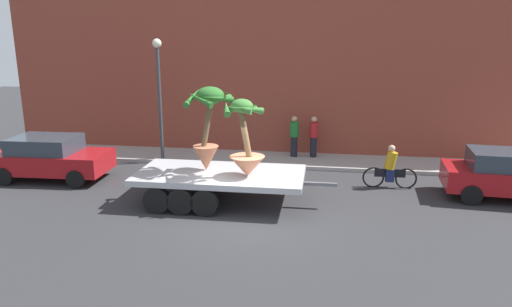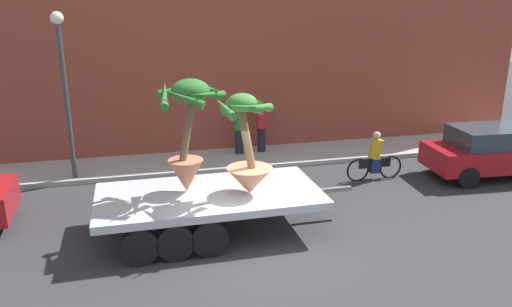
# 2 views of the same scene
# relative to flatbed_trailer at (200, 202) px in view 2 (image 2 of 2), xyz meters

# --- Properties ---
(ground_plane) EXTENTS (60.00, 60.00, 0.00)m
(ground_plane) POSITION_rel_flatbed_trailer_xyz_m (1.33, -1.03, -0.76)
(ground_plane) COLOR #2D2D30
(sidewalk) EXTENTS (24.00, 2.20, 0.15)m
(sidewalk) POSITION_rel_flatbed_trailer_xyz_m (1.33, 5.07, -0.69)
(sidewalk) COLOR #A39E99
(sidewalk) RESTS_ON ground
(building_facade) EXTENTS (24.00, 1.20, 7.63)m
(building_facade) POSITION_rel_flatbed_trailer_xyz_m (1.33, 6.77, 3.05)
(building_facade) COLOR brown
(building_facade) RESTS_ON ground
(flatbed_trailer) EXTENTS (6.20, 2.65, 0.98)m
(flatbed_trailer) POSITION_rel_flatbed_trailer_xyz_m (0.00, 0.00, 0.00)
(flatbed_trailer) COLOR #B7BABF
(flatbed_trailer) RESTS_ON ground
(potted_palm_rear) EXTENTS (1.34, 1.26, 2.35)m
(potted_palm_rear) POSITION_rel_flatbed_trailer_xyz_m (1.08, -0.28, 1.19)
(potted_palm_rear) COLOR #C17251
(potted_palm_rear) RESTS_ON flatbed_trailer
(potted_palm_middle) EXTENTS (1.52, 1.58, 2.64)m
(potted_palm_middle) POSITION_rel_flatbed_trailer_xyz_m (-0.17, 0.20, 1.70)
(potted_palm_middle) COLOR #B26647
(potted_palm_middle) RESTS_ON flatbed_trailer
(cyclist) EXTENTS (1.84, 0.35, 1.54)m
(cyclist) POSITION_rel_flatbed_trailer_xyz_m (5.66, 2.30, -0.09)
(cyclist) COLOR black
(cyclist) RESTS_ON ground
(parked_car) EXTENTS (4.32, 2.07, 1.58)m
(parked_car) POSITION_rel_flatbed_trailer_xyz_m (9.34, 1.67, 0.06)
(parked_car) COLOR maroon
(parked_car) RESTS_ON ground
(pedestrian_near_gate) EXTENTS (0.36, 0.36, 1.71)m
(pedestrian_near_gate) POSITION_rel_flatbed_trailer_xyz_m (2.92, 5.51, 0.28)
(pedestrian_near_gate) COLOR black
(pedestrian_near_gate) RESTS_ON sidewalk
(pedestrian_far_left) EXTENTS (0.36, 0.36, 1.71)m
(pedestrian_far_left) POSITION_rel_flatbed_trailer_xyz_m (2.12, 5.46, 0.28)
(pedestrian_far_left) COLOR black
(pedestrian_far_left) RESTS_ON sidewalk
(street_lamp) EXTENTS (0.36, 0.36, 4.83)m
(street_lamp) POSITION_rel_flatbed_trailer_xyz_m (-3.22, 4.27, 2.47)
(street_lamp) COLOR #383D42
(street_lamp) RESTS_ON sidewalk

